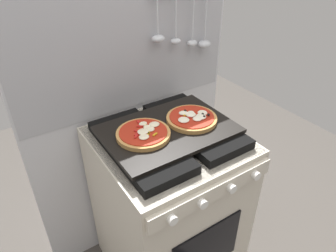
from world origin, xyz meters
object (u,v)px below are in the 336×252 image
object	(u,v)px
baking_tray	(168,130)
pizza_right	(192,118)
pizza_left	(144,133)
stove	(168,205)

from	to	relation	value
baking_tray	pizza_right	world-z (taller)	pizza_right
baking_tray	pizza_left	xyz separation A→B (m)	(-0.11, 0.01, 0.02)
baking_tray	pizza_right	distance (m)	0.12
pizza_left	stove	bearing A→B (deg)	-4.07
baking_tray	pizza_right	size ratio (longest dim) A/B	2.44
pizza_left	pizza_right	size ratio (longest dim) A/B	1.00
stove	pizza_right	world-z (taller)	pizza_right
pizza_right	pizza_left	bearing A→B (deg)	176.60
pizza_left	baking_tray	bearing A→B (deg)	-3.25
baking_tray	pizza_right	xyz separation A→B (m)	(0.12, -0.01, 0.02)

